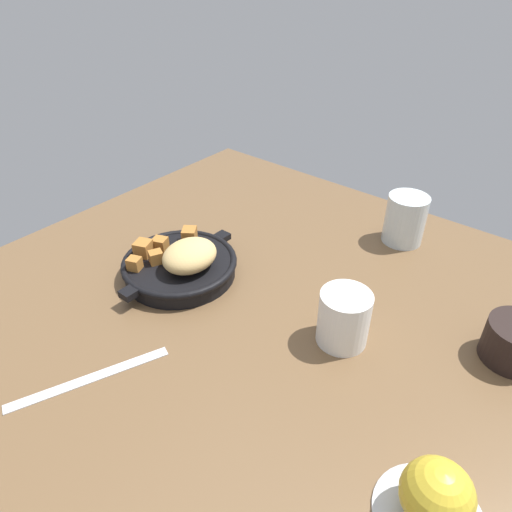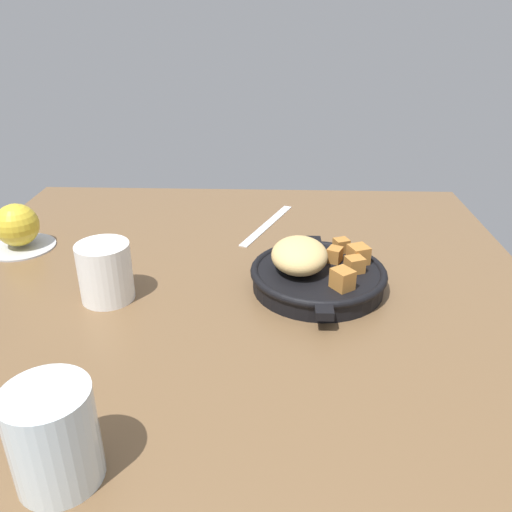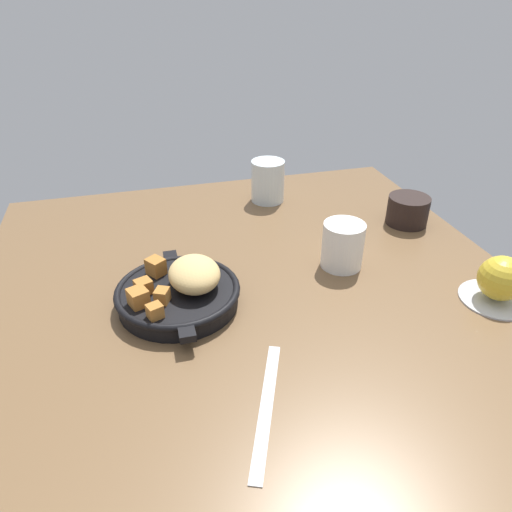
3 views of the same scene
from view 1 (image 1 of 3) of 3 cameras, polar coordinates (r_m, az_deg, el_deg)
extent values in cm
cube|color=brown|center=(78.42, -1.52, -5.99)|extent=(95.18, 93.74, 2.40)
cylinder|color=black|center=(83.14, -9.33, -1.41)|extent=(19.45, 19.45, 3.05)
torus|color=black|center=(82.40, -9.41, -0.70)|extent=(20.26, 20.26, 1.20)
cube|color=black|center=(77.45, -15.34, -4.43)|extent=(2.64, 2.40, 1.20)
cube|color=black|center=(88.65, -4.22, 2.35)|extent=(2.64, 2.40, 1.20)
ellipsoid|color=tan|center=(79.10, -8.17, 0.06)|extent=(9.96, 8.28, 4.70)
cube|color=#A86B2D|center=(85.22, -11.71, 1.46)|extent=(3.04, 3.14, 2.28)
cube|color=#A86B2D|center=(86.19, -8.19, 2.50)|extent=(3.74, 3.65, 2.84)
cube|color=#A86B2D|center=(81.88, -12.22, -0.14)|extent=(2.89, 2.76, 2.25)
cube|color=#A86B2D|center=(81.21, -14.73, -0.91)|extent=(2.63, 2.74, 2.17)
cube|color=#A86B2D|center=(84.28, -13.70, 0.92)|extent=(3.65, 3.58, 2.71)
sphere|color=gold|center=(54.73, 21.36, -25.68)|extent=(7.39, 7.39, 7.39)
cube|color=silver|center=(69.25, -19.77, -13.98)|extent=(20.86, 9.81, 0.36)
cylinder|color=white|center=(68.93, 10.74, -7.52)|extent=(7.56, 7.56, 8.56)
cylinder|color=silver|center=(94.21, 17.89, 4.33)|extent=(7.73, 7.73, 9.67)
camera|label=2|loc=(1.21, 19.25, 27.70)|focal=36.40mm
camera|label=3|loc=(0.60, -72.69, 8.36)|focal=33.23mm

